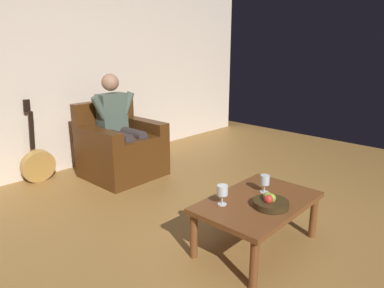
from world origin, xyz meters
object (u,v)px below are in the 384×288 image
Objects in this scene: coffee_table at (258,206)px; wine_glass_far at (222,191)px; person_seated at (119,123)px; guitar at (38,163)px; armchair at (121,150)px; fruit_bowl at (270,203)px; wine_glass_near at (265,181)px.

wine_glass_far reaches higher than coffee_table.
coffee_table is at bearing 82.81° from person_seated.
guitar is at bearing -77.27° from coffee_table.
guitar is (0.81, -0.53, -0.10)m from armchair.
fruit_bowl is at bearing 82.17° from person_seated.
armchair is 0.73× the size of person_seated.
wine_glass_near is at bearing 106.25° from guitar.
wine_glass_far is (-0.34, 2.50, 0.29)m from guitar.
person_seated is at bearing 146.68° from guitar.
fruit_bowl is (0.25, 2.26, 0.11)m from armchair.
guitar is at bearing -34.80° from person_seated.
fruit_bowl is at bearing 82.18° from armchair.
armchair is at bearing -95.70° from coffee_table.
fruit_bowl is (0.04, 0.13, 0.09)m from coffee_table.
guitar reaches higher than coffee_table.
fruit_bowl is at bearing 101.38° from guitar.
armchair is 2.14m from coffee_table.
guitar is (0.81, -0.53, -0.44)m from person_seated.
wine_glass_near is 0.43m from wine_glass_far.
fruit_bowl is (0.25, 2.25, -0.22)m from person_seated.
coffee_table is (0.21, 2.12, -0.31)m from person_seated.
coffee_table is 0.23m from wine_glass_near.
guitar reaches higher than wine_glass_far.
wine_glass_far is (0.26, -0.15, 0.16)m from coffee_table.
wine_glass_far is at bearing -52.80° from fruit_bowl.
person_seated reaches higher than armchair.
coffee_table is at bearing 16.18° from wine_glass_near.
person_seated reaches higher than wine_glass_near.
wine_glass_far is at bearing 75.15° from person_seated.
wine_glass_far reaches higher than fruit_bowl.
armchair is 3.40× the size of fruit_bowl.
wine_glass_near is at bearing -138.06° from fruit_bowl.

